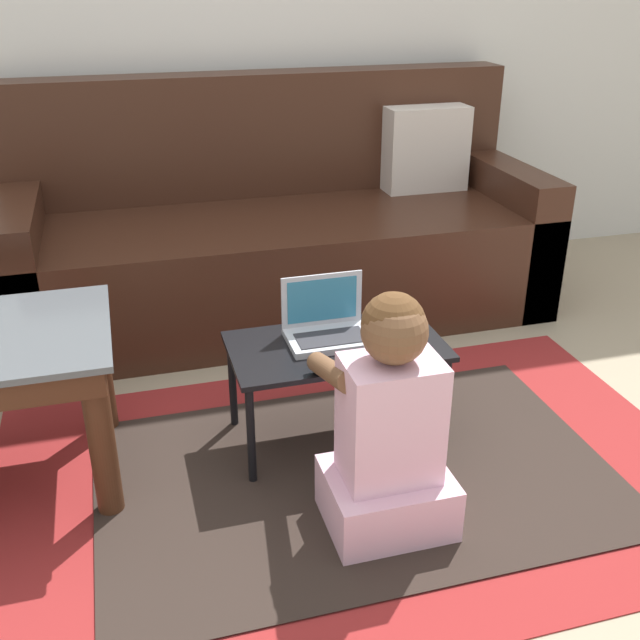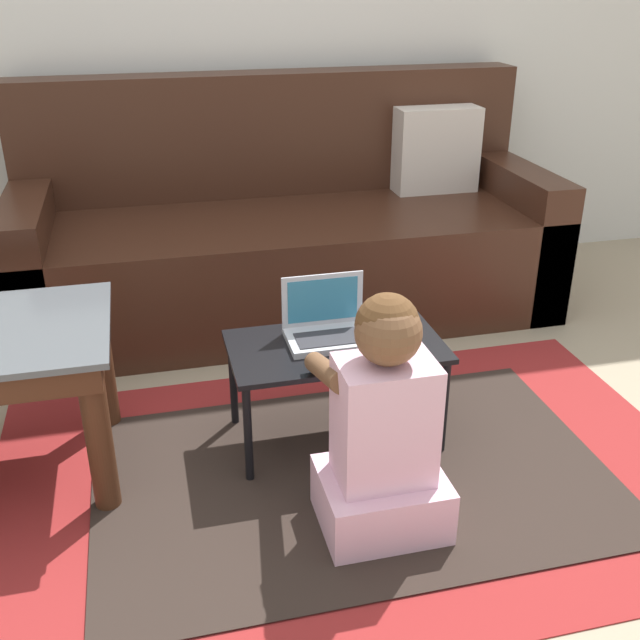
# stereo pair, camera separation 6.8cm
# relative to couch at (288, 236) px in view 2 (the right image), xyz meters

# --- Properties ---
(ground_plane) EXTENTS (16.00, 16.00, 0.00)m
(ground_plane) POSITION_rel_couch_xyz_m (-0.14, -1.24, -0.31)
(ground_plane) COLOR gray
(area_rug) EXTENTS (2.04, 1.30, 0.01)m
(area_rug) POSITION_rel_couch_xyz_m (-0.07, -1.24, -0.31)
(area_rug) COLOR maroon
(area_rug) RESTS_ON ground_plane
(couch) EXTENTS (2.14, 0.83, 0.94)m
(couch) POSITION_rel_couch_xyz_m (0.00, 0.00, 0.00)
(couch) COLOR #381E14
(couch) RESTS_ON ground_plane
(laptop_desk) EXTENTS (0.63, 0.35, 0.33)m
(laptop_desk) POSITION_rel_couch_xyz_m (-0.07, -1.03, -0.02)
(laptop_desk) COLOR black
(laptop_desk) RESTS_ON ground_plane
(laptop) EXTENTS (0.25, 0.17, 0.18)m
(laptop) POSITION_rel_couch_xyz_m (-0.08, -0.99, 0.05)
(laptop) COLOR #B7BCC6
(laptop) RESTS_ON laptop_desk
(computer_mouse) EXTENTS (0.06, 0.11, 0.03)m
(computer_mouse) POSITION_rel_couch_xyz_m (0.11, -1.05, 0.03)
(computer_mouse) COLOR #234CB2
(computer_mouse) RESTS_ON laptop_desk
(person_seated) EXTENTS (0.32, 0.42, 0.66)m
(person_seated) POSITION_rel_couch_xyz_m (-0.06, -1.44, -0.02)
(person_seated) COLOR #E5B2CC
(person_seated) RESTS_ON ground_plane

